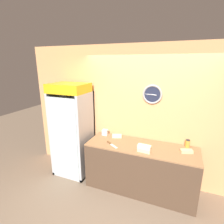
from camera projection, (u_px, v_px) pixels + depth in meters
name	position (u px, v px, depth m)	size (l,w,h in m)	color
wall_back	(147.00, 116.00, 3.39)	(5.20, 0.09, 2.70)	tan
prep_counter	(140.00, 168.00, 3.29)	(1.99, 0.67, 0.90)	#4C3828
beverage_cooler	(73.00, 125.00, 3.71)	(0.73, 0.65, 1.97)	#B2B7BC
sandwich_stack_bottom	(144.00, 150.00, 2.96)	(0.23, 0.12, 0.06)	beige
sandwich_stack_middle	(144.00, 147.00, 2.94)	(0.23, 0.12, 0.06)	beige
sandwich_flat_left	(117.00, 136.00, 3.53)	(0.21, 0.15, 0.06)	beige
sandwich_flat_right	(187.00, 151.00, 2.93)	(0.22, 0.16, 0.05)	tan
chefs_knife	(111.00, 144.00, 3.24)	(0.27, 0.20, 0.02)	silver
condiment_jar	(188.00, 143.00, 3.12)	(0.08, 0.08, 0.14)	gold
napkin_dispenser	(105.00, 132.00, 3.64)	(0.11, 0.09, 0.12)	silver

